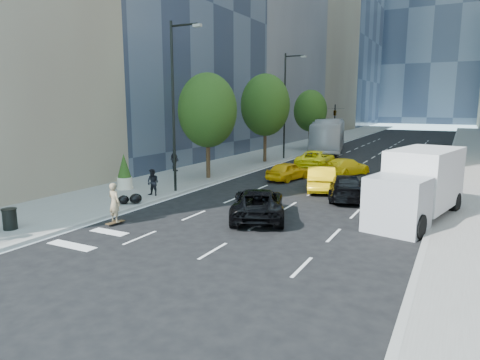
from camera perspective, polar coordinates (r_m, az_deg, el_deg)
The scene contains 24 objects.
ground at distance 20.05m, azimuth -0.17°, elevation -5.60°, with size 160.00×160.00×0.00m, color black.
sidewalk_left at distance 50.69m, azimuth 6.56°, elevation 3.99°, with size 6.00×120.00×0.15m, color slate.
sidewalk_right at distance 47.42m, azimuth 28.55°, elevation 2.40°, with size 4.00×120.00×0.15m, color slate.
tower_left_end at distance 116.03m, azimuth 12.25°, elevation 22.13°, with size 20.00×28.00×60.00m, color #2D3547.
lamp_near at distance 26.05m, azimuth -8.60°, elevation 10.85°, with size 2.13×0.22×10.00m.
lamp_far at distance 41.98m, azimuth 6.22°, elevation 10.58°, with size 2.13×0.22×10.00m.
tree_near at distance 30.69m, azimuth -4.36°, elevation 9.23°, with size 4.20×4.20×7.46m.
tree_mid at distance 39.55m, azimuth 3.40°, elevation 9.94°, with size 4.50×4.50×7.99m.
tree_far at distance 51.69m, azimuth 9.36°, elevation 9.10°, with size 3.90×3.90×6.92m.
traffic_signal at distance 59.14m, azimuth 12.54°, elevation 8.73°, with size 2.48×0.53×5.20m.
skateboarder at distance 20.20m, azimuth -16.39°, elevation -3.25°, with size 0.66×0.43×1.81m, color #857253.
black_sedan_lincoln at distance 20.54m, azimuth 2.39°, elevation -3.14°, with size 2.40×5.20×1.45m, color black.
black_sedan_mercedes at distance 25.35m, azimuth 13.91°, elevation -0.92°, with size 1.99×4.88×1.42m, color black.
taxi_a at distance 30.99m, azimuth 6.42°, elevation 1.21°, with size 1.57×3.90×1.33m, color #E2A70B.
taxi_b at distance 27.62m, azimuth 10.76°, elevation 0.25°, with size 1.65×4.74×1.56m, color yellow.
taxi_c at distance 37.06m, azimuth 10.05°, elevation 2.73°, with size 2.54×5.51×1.53m, color #FFEA0D.
taxi_d at distance 33.84m, azimuth 13.94°, elevation 1.72°, with size 1.86×4.57×1.33m, color yellow.
city_bus at distance 50.72m, azimuth 11.71°, elevation 5.87°, with size 3.12×13.34×3.72m, color silver.
box_truck at distance 21.79m, azimuth 22.60°, elevation -0.59°, with size 3.94×7.27×3.30m.
pedestrian_a at distance 25.33m, azimuth -11.53°, elevation -0.32°, with size 0.76×0.59×1.56m, color black.
pedestrian_b at distance 34.22m, azimuth -8.72°, elevation 2.65°, with size 1.06×0.44×1.80m, color black.
trash_can at distance 20.72m, azimuth -28.35°, elevation -4.65°, with size 0.58×0.58×0.87m, color black.
planter_shrub at distance 27.72m, azimuth -15.17°, elevation 1.00°, with size 0.93×0.93×2.23m.
garbage_bags at distance 23.65m, azimuth -14.35°, elevation -2.47°, with size 1.09×1.06×0.54m.
Camera 1 is at (8.94, -17.10, 5.43)m, focal length 32.00 mm.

